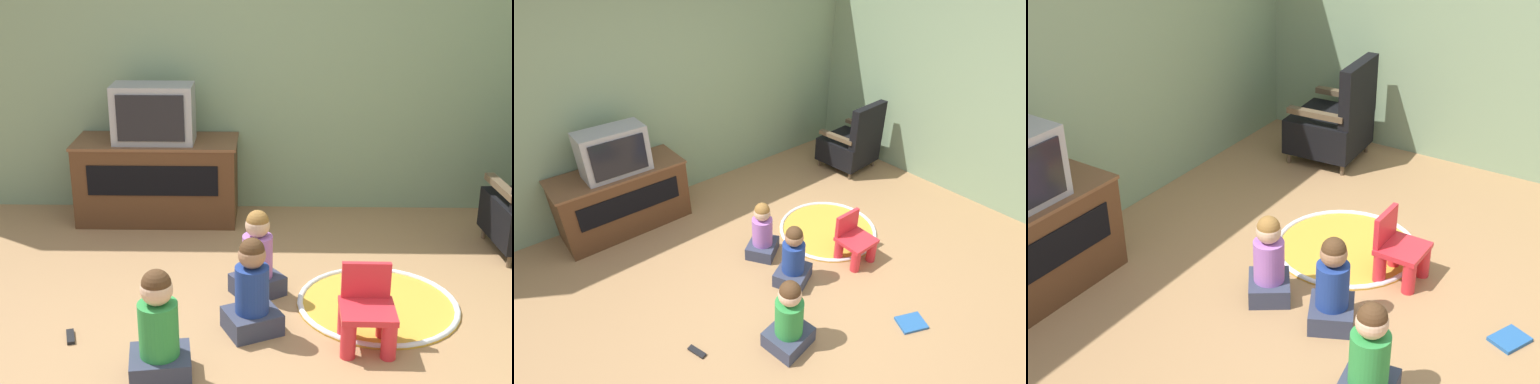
% 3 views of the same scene
% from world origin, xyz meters
% --- Properties ---
extents(ground_plane, '(30.00, 30.00, 0.00)m').
position_xyz_m(ground_plane, '(0.00, 0.00, 0.00)').
color(ground_plane, '#9E754C').
extents(wall_back, '(5.78, 0.12, 2.65)m').
position_xyz_m(wall_back, '(-0.11, 2.38, 1.32)').
color(wall_back, gray).
rests_on(wall_back, ground_plane).
extents(tv_cabinet, '(1.30, 0.53, 0.67)m').
position_xyz_m(tv_cabinet, '(-0.70, 2.03, 0.35)').
color(tv_cabinet, '#4C2D19').
rests_on(tv_cabinet, ground_plane).
extents(television, '(0.63, 0.32, 0.46)m').
position_xyz_m(television, '(-0.70, 1.98, 0.90)').
color(television, '#939399').
rests_on(television, tv_cabinet).
extents(black_armchair, '(0.67, 0.66, 0.92)m').
position_xyz_m(black_armchair, '(2.16, 1.39, 0.34)').
color(black_armchair, brown).
rests_on(black_armchair, ground_plane).
extents(yellow_kid_chair, '(0.32, 0.30, 0.47)m').
position_xyz_m(yellow_kid_chair, '(0.77, 0.13, 0.19)').
color(yellow_kid_chair, red).
rests_on(yellow_kid_chair, ground_plane).
extents(play_mat, '(1.03, 1.03, 0.04)m').
position_xyz_m(play_mat, '(0.91, 0.59, 0.01)').
color(play_mat, gold).
rests_on(play_mat, ground_plane).
extents(child_watching_left, '(0.36, 0.33, 0.63)m').
position_xyz_m(child_watching_left, '(-0.36, -0.20, 0.27)').
color(child_watching_left, '#33384C').
rests_on(child_watching_left, ground_plane).
extents(child_watching_center, '(0.39, 0.37, 0.60)m').
position_xyz_m(child_watching_center, '(0.12, 0.27, 0.26)').
color(child_watching_center, '#33384C').
rests_on(child_watching_center, ground_plane).
extents(child_watching_right, '(0.39, 0.38, 0.59)m').
position_xyz_m(child_watching_right, '(0.14, 0.74, 0.25)').
color(child_watching_right, '#33384C').
rests_on(child_watching_right, ground_plane).
extents(book, '(0.26, 0.24, 0.02)m').
position_xyz_m(book, '(0.53, -0.70, 0.01)').
color(book, '#235699').
rests_on(book, ground_plane).
extents(remote_control, '(0.09, 0.16, 0.02)m').
position_xyz_m(remote_control, '(-0.94, 0.17, 0.01)').
color(remote_control, black).
rests_on(remote_control, ground_plane).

